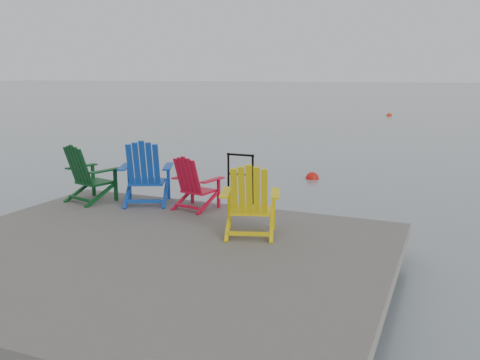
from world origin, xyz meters
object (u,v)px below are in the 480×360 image
at_px(buoy_a, 312,179).
at_px(buoy_b, 389,116).
at_px(handrail, 240,175).
at_px(chair_red, 194,183).
at_px(chair_yellow, 250,200).
at_px(chair_blue, 146,172).
at_px(chair_green, 88,173).

bearing_deg(buoy_a, buoy_b, 91.81).
xyz_separation_m(handrail, chair_red, (-0.62, -0.47, -0.09)).
bearing_deg(chair_yellow, chair_red, 126.55).
xyz_separation_m(chair_yellow, buoy_b, (-1.57, 29.08, -1.01)).
height_order(chair_blue, chair_red, chair_blue).
distance_m(handrail, chair_green, 2.67).
relative_size(chair_green, buoy_a, 2.86).
xyz_separation_m(handrail, buoy_b, (-0.83, 27.65, -1.04)).
height_order(handrail, chair_red, handrail).
height_order(chair_yellow, buoy_b, chair_yellow).
relative_size(handrail, chair_red, 1.01).
height_order(handrail, buoy_a, handrail).
xyz_separation_m(chair_green, buoy_b, (1.74, 28.38, -1.00)).
relative_size(chair_blue, chair_yellow, 1.08).
xyz_separation_m(handrail, chair_green, (-2.57, -0.73, -0.04)).
distance_m(chair_green, buoy_b, 28.45).
xyz_separation_m(chair_yellow, buoy_a, (-0.86, 6.59, -1.01)).
relative_size(chair_green, chair_yellow, 0.99).
bearing_deg(buoy_b, chair_green, -93.51).
bearing_deg(buoy_b, chair_blue, -91.48).
bearing_deg(buoy_b, buoy_a, -88.19).
xyz_separation_m(chair_green, buoy_a, (2.45, 5.89, -1.00)).
xyz_separation_m(chair_green, chair_blue, (1.02, 0.24, 0.05)).
height_order(buoy_a, buoy_b, buoy_b).
xyz_separation_m(chair_blue, chair_red, (0.93, 0.02, -0.11)).
distance_m(chair_red, chair_yellow, 1.68).
distance_m(chair_green, chair_yellow, 3.39).
bearing_deg(chair_green, chair_blue, 27.94).
relative_size(handrail, buoy_a, 2.57).
distance_m(chair_blue, chair_red, 0.93).
xyz_separation_m(chair_green, chair_red, (1.94, 0.26, -0.06)).
bearing_deg(chair_red, buoy_b, 100.69).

